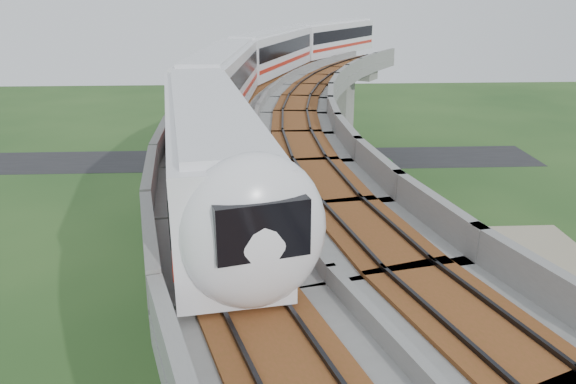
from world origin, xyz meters
name	(u,v)px	position (x,y,z in m)	size (l,w,h in m)	color
ground	(258,310)	(0.00, 0.00, 0.00)	(160.00, 160.00, 0.00)	#23471C
dirt_lot	(511,322)	(14.00, -2.00, 0.02)	(18.00, 26.00, 0.04)	gray
asphalt_road	(258,159)	(0.00, 30.00, 0.01)	(60.00, 8.00, 0.03)	#232326
viaduct	(329,158)	(3.84, 0.00, 9.05)	(19.58, 73.98, 11.40)	#99968E
metro_train	(278,65)	(1.61, 12.22, 12.31)	(17.81, 59.98, 3.64)	white
fence	(427,294)	(9.75, 0.00, 0.75)	(3.87, 38.73, 1.50)	#2D382D
tree_0	(384,166)	(11.85, 21.89, 1.63)	(1.91, 1.91, 2.45)	#382314
tree_1	(363,176)	(9.27, 18.29, 1.83)	(1.90, 1.90, 2.64)	#382314
tree_2	(351,200)	(7.02, 11.30, 2.31)	(2.12, 2.12, 3.22)	#382314
tree_3	(366,241)	(6.81, 3.73, 2.46)	(2.63, 2.63, 3.59)	#382314
tree_4	(389,277)	(7.26, -0.80, 2.38)	(3.01, 3.01, 3.67)	#382314
tree_5	(435,372)	(7.52, -8.66, 2.12)	(2.46, 2.46, 3.17)	#382314
car_white	(475,334)	(11.17, -3.88, 0.58)	(1.28, 3.19, 1.09)	silver
car_red	(507,327)	(13.06, -3.43, 0.68)	(1.35, 3.87, 1.28)	#A30F10
car_dark	(404,235)	(10.53, 8.38, 0.65)	(1.71, 4.20, 1.22)	black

